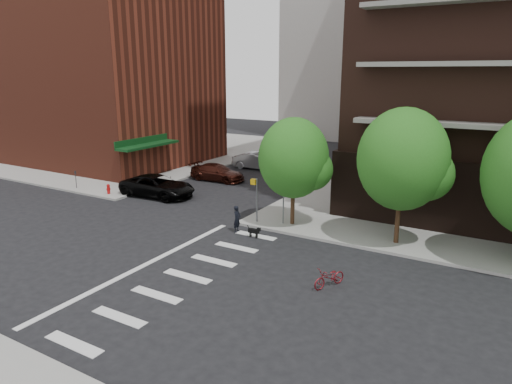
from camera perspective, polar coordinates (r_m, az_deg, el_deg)
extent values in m
plane|color=black|center=(22.59, -14.57, -8.54)|extent=(120.00, 120.00, 0.00)
cube|color=gray|center=(55.45, -15.64, 5.25)|extent=(31.00, 33.00, 0.15)
cube|color=silver|center=(17.09, -21.81, -17.23)|extent=(2.40, 0.50, 0.01)
cube|color=silver|center=(18.16, -16.72, -14.74)|extent=(2.40, 0.50, 0.01)
cube|color=silver|center=(19.38, -12.33, -12.45)|extent=(2.40, 0.50, 0.01)
cube|color=silver|center=(20.72, -8.55, -10.39)|extent=(2.40, 0.50, 0.01)
cube|color=silver|center=(22.17, -5.29, -8.55)|extent=(2.40, 0.50, 0.01)
cube|color=silver|center=(23.69, -2.46, -6.92)|extent=(2.40, 0.50, 0.01)
cube|color=silver|center=(25.28, 0.00, -5.48)|extent=(2.40, 0.50, 0.01)
cube|color=silver|center=(22.26, -13.64, -8.82)|extent=(0.30, 13.00, 0.01)
cube|color=maroon|center=(49.22, -19.10, 15.65)|extent=(20.00, 15.00, 20.00)
cube|color=#0C3814|center=(38.45, -13.30, 5.72)|extent=(1.40, 6.00, 0.20)
cylinder|color=#301E11|center=(26.52, 4.60, -1.59)|extent=(0.24, 0.24, 2.30)
sphere|color=#235B19|center=(25.88, 4.73, 4.26)|extent=(4.00, 4.00, 4.00)
cylinder|color=#301E11|center=(24.61, 17.29, -3.19)|extent=(0.24, 0.24, 2.60)
sphere|color=#235B19|center=(23.87, 17.86, 3.91)|extent=(4.50, 4.50, 4.50)
cylinder|color=slate|center=(26.79, 0.10, -1.04)|extent=(0.10, 0.10, 2.60)
cube|color=gold|center=(26.61, -0.27, 1.29)|extent=(0.32, 0.25, 0.32)
cylinder|color=slate|center=(26.58, 3.44, -1.65)|extent=(0.08, 0.08, 2.20)
cube|color=gold|center=(26.21, 3.32, 0.16)|extent=(0.64, 0.02, 0.64)
cylinder|color=#A50C0C|center=(34.84, -17.95, 0.27)|extent=(0.22, 0.22, 0.60)
sphere|color=#A50C0C|center=(34.77, -17.99, 0.76)|extent=(0.24, 0.24, 0.24)
cylinder|color=black|center=(37.42, -21.58, 1.31)|extent=(0.05, 0.05, 1.10)
cube|color=black|center=(37.29, -21.68, 2.30)|extent=(0.10, 0.08, 0.22)
imported|color=black|center=(33.64, -12.21, 0.73)|extent=(2.91, 5.73, 1.55)
imported|color=#38150F|center=(37.86, -4.86, 2.44)|extent=(2.02, 4.77, 1.37)
imported|color=gray|center=(42.18, 0.20, 3.89)|extent=(1.66, 4.70, 1.55)
imported|color=maroon|center=(19.65, 9.18, -10.50)|extent=(1.21, 1.74, 0.87)
imported|color=black|center=(25.64, -2.38, -3.39)|extent=(0.58, 0.39, 1.53)
cube|color=black|center=(24.90, -0.31, -4.88)|extent=(0.60, 0.20, 0.24)
cube|color=black|center=(24.69, 0.35, -4.70)|extent=(0.17, 0.14, 0.17)
cylinder|color=black|center=(24.94, 0.12, -5.45)|extent=(0.06, 0.06, 0.26)
cylinder|color=black|center=(25.02, -0.73, -5.39)|extent=(0.06, 0.06, 0.26)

